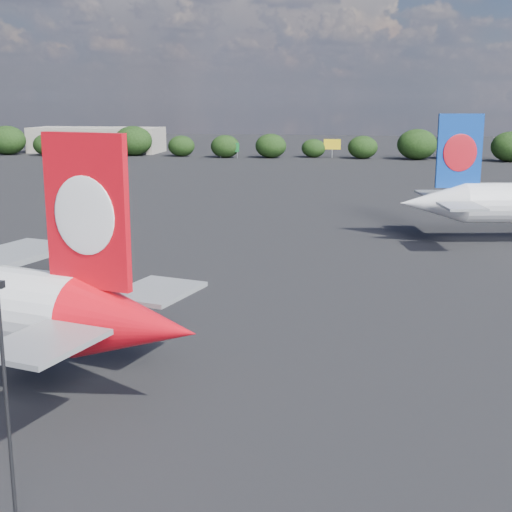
# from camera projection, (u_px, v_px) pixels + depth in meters

# --- Properties ---
(ground) EXTENTS (500.00, 500.00, 0.00)m
(ground) POSITION_uv_depth(u_px,v_px,m) (194.00, 233.00, 95.89)
(ground) COLOR black
(ground) RESTS_ON ground
(apron_lamp_post) EXTENTS (0.55, 0.30, 11.01)m
(apron_lamp_post) POSITION_uv_depth(u_px,v_px,m) (6.00, 398.00, 28.53)
(apron_lamp_post) COLOR black
(apron_lamp_post) RESTS_ON ground
(terminal_building) EXTENTS (42.00, 16.00, 8.00)m
(terminal_building) POSITION_uv_depth(u_px,v_px,m) (97.00, 140.00, 232.11)
(terminal_building) COLOR gray
(terminal_building) RESTS_ON ground
(highway_sign) EXTENTS (6.00, 0.30, 4.50)m
(highway_sign) POSITION_uv_depth(u_px,v_px,m) (229.00, 148.00, 209.72)
(highway_sign) COLOR #146529
(highway_sign) RESTS_ON ground
(billboard_yellow) EXTENTS (5.00, 0.30, 5.50)m
(billboard_yellow) POSITION_uv_depth(u_px,v_px,m) (332.00, 145.00, 210.77)
(billboard_yellow) COLOR yellow
(billboard_yellow) RESTS_ON ground
(horizon_treeline) EXTENTS (201.71, 16.43, 9.06)m
(horizon_treeline) POSITION_uv_depth(u_px,v_px,m) (307.00, 145.00, 209.51)
(horizon_treeline) COLOR black
(horizon_treeline) RESTS_ON ground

